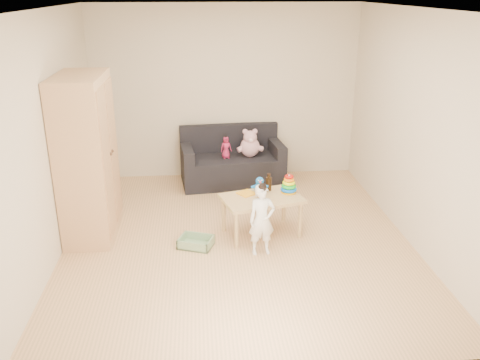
{
  "coord_description": "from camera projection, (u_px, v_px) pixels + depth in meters",
  "views": [
    {
      "loc": [
        -0.43,
        -5.37,
        2.81
      ],
      "look_at": [
        0.05,
        0.25,
        0.65
      ],
      "focal_mm": 38.0,
      "sensor_mm": 36.0,
      "label": 1
    }
  ],
  "objects": [
    {
      "name": "brown_bottle",
      "position": [
        269.0,
        183.0,
        6.15
      ],
      "size": [
        0.07,
        0.07,
        0.21
      ],
      "color": "black",
      "rests_on": "play_table"
    },
    {
      "name": "storage_bin",
      "position": [
        196.0,
        242.0,
        5.84
      ],
      "size": [
        0.45,
        0.39,
        0.11
      ],
      "primitive_type": null,
      "rotation": [
        0.0,
        0.0,
        -0.36
      ],
      "color": "#81A376",
      "rests_on": "ground"
    },
    {
      "name": "blue_plush",
      "position": [
        260.0,
        185.0,
        6.08
      ],
      "size": [
        0.19,
        0.16,
        0.2
      ],
      "primitive_type": null,
      "rotation": [
        0.0,
        0.0,
        0.15
      ],
      "color": "#1A7BED",
      "rests_on": "play_table"
    },
    {
      "name": "room",
      "position": [
        237.0,
        133.0,
        5.57
      ],
      "size": [
        4.5,
        4.5,
        4.5
      ],
      "color": "tan",
      "rests_on": "ground"
    },
    {
      "name": "ring_stacker",
      "position": [
        289.0,
        186.0,
        6.08
      ],
      "size": [
        0.2,
        0.2,
        0.23
      ],
      "color": "#DE9D0B",
      "rests_on": "play_table"
    },
    {
      "name": "sofa",
      "position": [
        232.0,
        169.0,
        7.69
      ],
      "size": [
        1.58,
        0.91,
        0.42
      ],
      "primitive_type": "cube",
      "rotation": [
        0.0,
        0.0,
        0.1
      ],
      "color": "black",
      "rests_on": "ground"
    },
    {
      "name": "wooden_figure",
      "position": [
        259.0,
        194.0,
        5.9
      ],
      "size": [
        0.06,
        0.05,
        0.12
      ],
      "primitive_type": null,
      "rotation": [
        0.0,
        0.0,
        0.27
      ],
      "color": "brown",
      "rests_on": "play_table"
    },
    {
      "name": "pink_bear",
      "position": [
        250.0,
        145.0,
        7.55
      ],
      "size": [
        0.39,
        0.37,
        0.36
      ],
      "primitive_type": null,
      "rotation": [
        0.0,
        0.0,
        0.39
      ],
      "color": "#D79EAE",
      "rests_on": "sofa"
    },
    {
      "name": "yellow_book",
      "position": [
        246.0,
        193.0,
        6.07
      ],
      "size": [
        0.26,
        0.26,
        0.01
      ],
      "primitive_type": "cube",
      "rotation": [
        0.0,
        0.0,
        0.59
      ],
      "color": "orange",
      "rests_on": "play_table"
    },
    {
      "name": "doll",
      "position": [
        226.0,
        148.0,
        7.47
      ],
      "size": [
        0.18,
        0.14,
        0.32
      ],
      "primitive_type": "imported",
      "rotation": [
        0.0,
        0.0,
        0.22
      ],
      "color": "#BC2351",
      "rests_on": "sofa"
    },
    {
      "name": "play_table",
      "position": [
        261.0,
        216.0,
        6.07
      ],
      "size": [
        1.04,
        0.8,
        0.48
      ],
      "primitive_type": "cube",
      "rotation": [
        0.0,
        0.0,
        0.26
      ],
      "color": "tan",
      "rests_on": "ground"
    },
    {
      "name": "wardrobe",
      "position": [
        87.0,
        158.0,
        5.88
      ],
      "size": [
        0.53,
        1.06,
        1.91
      ],
      "primitive_type": "cube",
      "color": "tan",
      "rests_on": "ground"
    },
    {
      "name": "toddler",
      "position": [
        262.0,
        221.0,
        5.58
      ],
      "size": [
        0.32,
        0.23,
        0.79
      ],
      "primitive_type": "imported",
      "rotation": [
        0.0,
        0.0,
        0.14
      ],
      "color": "white",
      "rests_on": "ground"
    }
  ]
}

